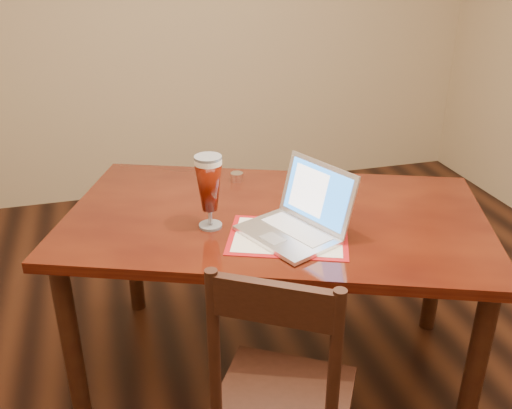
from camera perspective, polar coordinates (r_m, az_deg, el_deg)
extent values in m
cube|color=#C8AF85|center=(4.32, -7.16, 18.34)|extent=(4.50, 0.01, 2.70)
cube|color=#4E180A|center=(2.39, 1.95, -1.44)|extent=(1.97, 1.55, 0.04)
cylinder|color=black|center=(2.46, -17.98, -13.22)|extent=(0.08, 0.08, 0.77)
cylinder|color=black|center=(2.36, 20.97, -15.61)|extent=(0.08, 0.08, 0.77)
cylinder|color=black|center=(3.08, -12.26, -4.09)|extent=(0.08, 0.08, 0.77)
cylinder|color=black|center=(3.00, 17.59, -5.60)|extent=(0.08, 0.08, 0.77)
cube|color=#A20E12|center=(2.20, 3.23, -3.27)|extent=(0.54, 0.47, 0.00)
cube|color=silver|center=(2.20, 3.23, -3.23)|extent=(0.49, 0.42, 0.00)
cube|color=silver|center=(2.19, 3.08, -3.06)|extent=(0.37, 0.43, 0.02)
cube|color=silver|center=(2.22, 4.05, -2.46)|extent=(0.22, 0.32, 0.00)
cube|color=#B9B9BE|center=(2.15, 1.70, -3.41)|extent=(0.10, 0.11, 0.00)
cube|color=silver|center=(2.23, 6.16, 1.08)|extent=(0.21, 0.36, 0.24)
cube|color=blue|center=(2.23, 6.06, 1.08)|extent=(0.18, 0.31, 0.20)
cube|color=white|center=(2.26, 5.27, 1.43)|extent=(0.11, 0.18, 0.17)
cylinder|color=silver|center=(2.28, -4.57, -2.10)|extent=(0.09, 0.09, 0.01)
cylinder|color=silver|center=(2.27, -4.60, -1.24)|extent=(0.02, 0.02, 0.07)
cylinder|color=silver|center=(2.17, -4.82, 4.31)|extent=(0.11, 0.11, 0.02)
cylinder|color=silver|center=(2.16, -4.83, 4.71)|extent=(0.11, 0.11, 0.01)
cylinder|color=white|center=(2.69, -1.93, 2.78)|extent=(0.06, 0.06, 0.04)
cylinder|color=white|center=(2.71, 3.84, 2.88)|extent=(0.06, 0.06, 0.04)
cube|color=black|center=(2.03, 2.77, -19.03)|extent=(0.59, 0.59, 0.04)
cylinder|color=black|center=(2.34, -0.87, -19.57)|extent=(0.04, 0.04, 0.43)
cylinder|color=black|center=(1.74, -4.22, -14.49)|extent=(0.04, 0.04, 0.57)
cylinder|color=black|center=(1.68, 7.81, -16.51)|extent=(0.04, 0.04, 0.57)
cube|color=black|center=(1.57, 1.75, -9.79)|extent=(0.32, 0.21, 0.13)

